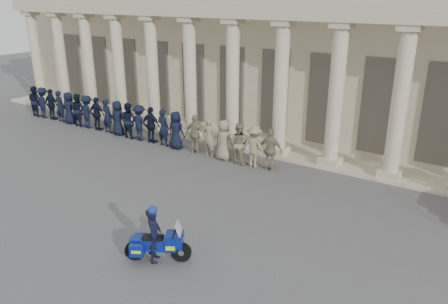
# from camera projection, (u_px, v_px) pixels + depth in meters

# --- Properties ---
(ground) EXTENTS (90.00, 90.00, 0.00)m
(ground) POSITION_uv_depth(u_px,v_px,m) (142.00, 215.00, 15.41)
(ground) COLOR #4A4A4D
(ground) RESTS_ON ground
(building) EXTENTS (40.00, 12.50, 9.00)m
(building) POSITION_uv_depth(u_px,v_px,m) (313.00, 45.00, 25.44)
(building) COLOR #C0B390
(building) RESTS_ON ground
(officer_rank) EXTENTS (17.79, 0.73, 1.92)m
(officer_rank) POSITION_uv_depth(u_px,v_px,m) (128.00, 120.00, 23.42)
(officer_rank) COLOR black
(officer_rank) RESTS_ON ground
(motorcycle) EXTENTS (1.75, 1.29, 1.26)m
(motorcycle) POSITION_uv_depth(u_px,v_px,m) (158.00, 244.00, 12.61)
(motorcycle) COLOR black
(motorcycle) RESTS_ON ground
(rider) EXTENTS (0.66, 0.73, 1.77)m
(rider) POSITION_uv_depth(u_px,v_px,m) (154.00, 234.00, 12.50)
(rider) COLOR black
(rider) RESTS_ON ground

